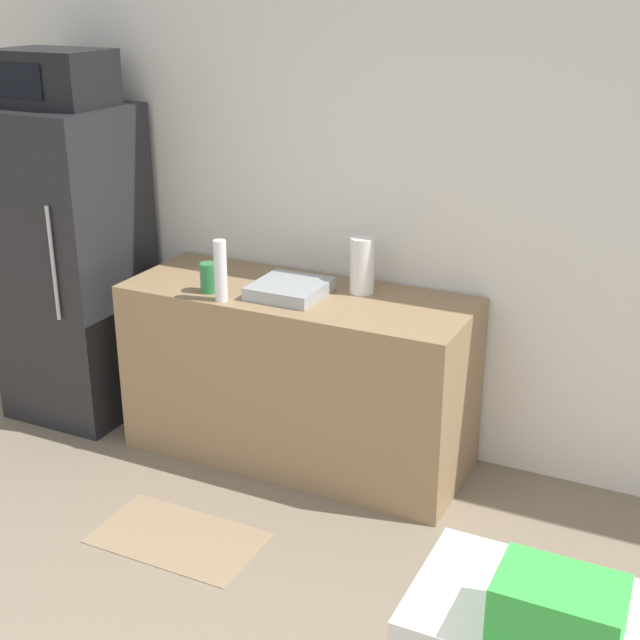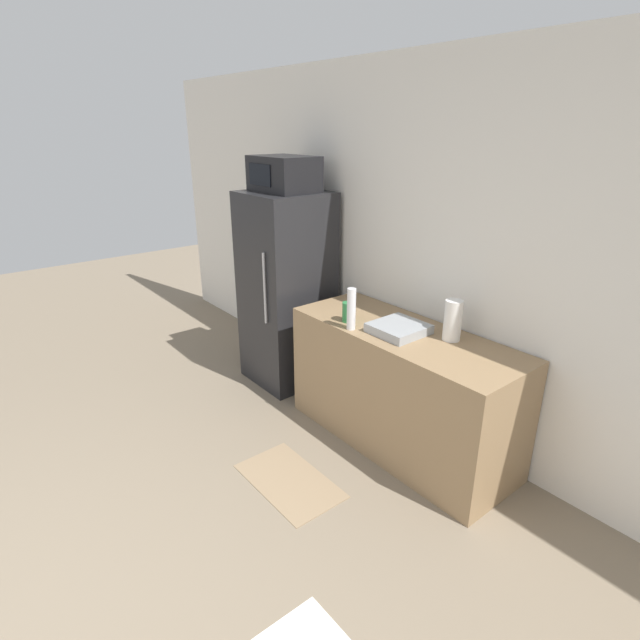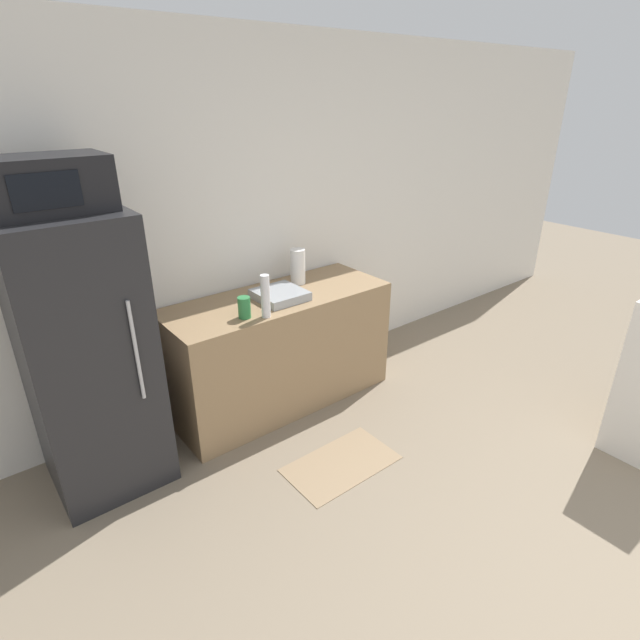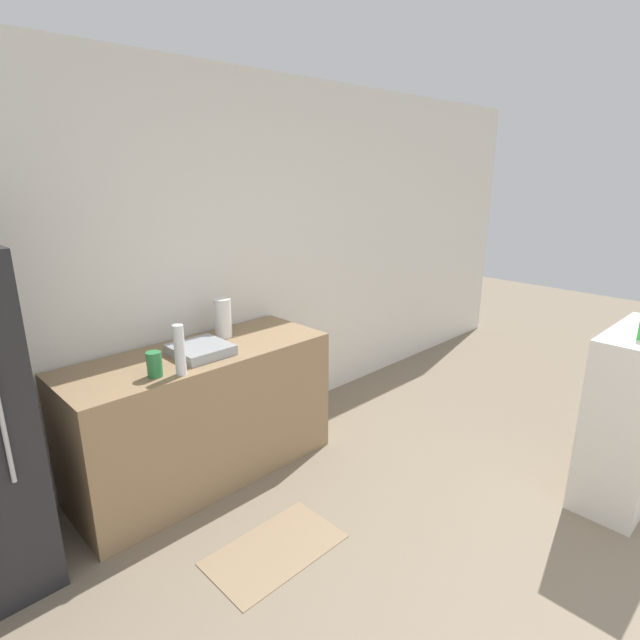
% 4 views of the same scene
% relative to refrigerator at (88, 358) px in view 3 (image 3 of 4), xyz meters
% --- Properties ---
extents(wall_back, '(8.00, 0.06, 2.60)m').
position_rel_refrigerator_xyz_m(wall_back, '(1.54, 0.39, 0.48)').
color(wall_back, white).
rests_on(wall_back, ground_plane).
extents(refrigerator, '(0.63, 0.66, 1.65)m').
position_rel_refrigerator_xyz_m(refrigerator, '(0.00, 0.00, 0.00)').
color(refrigerator, '#232326').
rests_on(refrigerator, ground_plane).
extents(microwave, '(0.54, 0.38, 0.27)m').
position_rel_refrigerator_xyz_m(microwave, '(-0.00, -0.00, 0.96)').
color(microwave, black).
rests_on(microwave, refrigerator).
extents(counter, '(1.67, 0.63, 0.86)m').
position_rel_refrigerator_xyz_m(counter, '(1.31, 0.03, -0.39)').
color(counter, '#937551').
rests_on(counter, ground_plane).
extents(sink_basin, '(0.32, 0.33, 0.06)m').
position_rel_refrigerator_xyz_m(sink_basin, '(1.30, -0.02, 0.07)').
color(sink_basin, '#9EA3A8').
rests_on(sink_basin, counter).
extents(bottle_tall, '(0.06, 0.06, 0.29)m').
position_rel_refrigerator_xyz_m(bottle_tall, '(1.06, -0.22, 0.18)').
color(bottle_tall, silver).
rests_on(bottle_tall, counter).
extents(bottle_short, '(0.08, 0.08, 0.14)m').
position_rel_refrigerator_xyz_m(bottle_short, '(0.94, -0.14, 0.11)').
color(bottle_short, '#2D7F42').
rests_on(bottle_short, counter).
extents(paper_towel_roll, '(0.11, 0.11, 0.27)m').
position_rel_refrigerator_xyz_m(paper_towel_roll, '(1.59, 0.16, 0.17)').
color(paper_towel_roll, white).
rests_on(paper_towel_roll, counter).
extents(kitchen_rug, '(0.72, 0.41, 0.01)m').
position_rel_refrigerator_xyz_m(kitchen_rug, '(1.18, -0.84, -0.82)').
color(kitchen_rug, '#937A5B').
rests_on(kitchen_rug, ground_plane).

